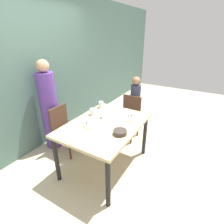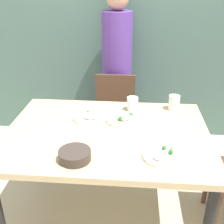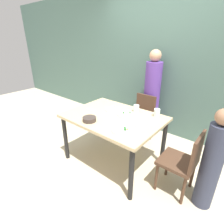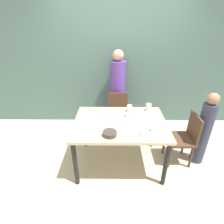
% 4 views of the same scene
% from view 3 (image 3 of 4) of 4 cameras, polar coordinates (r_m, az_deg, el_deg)
% --- Properties ---
extents(ground_plane, '(10.00, 10.00, 0.00)m').
position_cam_3_polar(ground_plane, '(2.86, 0.48, -15.38)').
color(ground_plane, beige).
extents(wall_back, '(10.00, 0.06, 2.70)m').
position_cam_3_polar(wall_back, '(3.45, 15.90, 15.20)').
color(wall_back, '#4C6B60').
rests_on(wall_back, ground_plane).
extents(dining_table, '(1.33, 0.97, 0.77)m').
position_cam_3_polar(dining_table, '(2.49, 0.53, -3.08)').
color(dining_table, tan).
rests_on(dining_table, ground_plane).
extents(chair_adult_spot, '(0.40, 0.40, 0.84)m').
position_cam_3_polar(chair_adult_spot, '(3.20, 9.63, -1.45)').
color(chair_adult_spot, '#4C3323').
rests_on(chair_adult_spot, ground_plane).
extents(chair_child_spot, '(0.40, 0.40, 0.84)m').
position_cam_3_polar(chair_child_spot, '(2.27, 22.24, -14.53)').
color(chair_child_spot, '#4C3323').
rests_on(chair_child_spot, ground_plane).
extents(person_adult, '(0.29, 0.29, 1.60)m').
position_cam_3_polar(person_adult, '(3.36, 12.78, 4.80)').
color(person_adult, '#5B3893').
rests_on(person_adult, ground_plane).
extents(person_child, '(0.20, 0.20, 1.19)m').
position_cam_3_polar(person_child, '(2.17, 29.74, -14.40)').
color(person_child, '#33384C').
rests_on(person_child, ground_plane).
extents(bowl_curry, '(0.18, 0.18, 0.06)m').
position_cam_3_polar(bowl_curry, '(2.31, -7.39, -2.29)').
color(bowl_curry, '#3D332D').
rests_on(bowl_curry, dining_table).
extents(plate_rice_adult, '(0.23, 0.23, 0.05)m').
position_cam_3_polar(plate_rice_adult, '(2.07, 3.11, -5.90)').
color(plate_rice_adult, white).
rests_on(plate_rice_adult, dining_table).
extents(plate_rice_child, '(0.22, 0.22, 0.05)m').
position_cam_3_polar(plate_rice_child, '(2.64, 0.44, 0.94)').
color(plate_rice_child, white).
rests_on(plate_rice_child, dining_table).
extents(plate_noodles, '(0.23, 0.23, 0.05)m').
position_cam_3_polar(plate_noodles, '(2.50, 4.53, -0.47)').
color(plate_noodles, white).
rests_on(plate_noodles, dining_table).
extents(glass_water_tall, '(0.08, 0.08, 0.11)m').
position_cam_3_polar(glass_water_tall, '(2.50, 14.44, -0.24)').
color(glass_water_tall, silver).
rests_on(glass_water_tall, dining_table).
extents(glass_water_short, '(0.08, 0.08, 0.10)m').
position_cam_3_polar(glass_water_short, '(2.60, 7.92, 1.17)').
color(glass_water_short, silver).
rests_on(glass_water_short, dining_table).
extents(napkin_folded, '(0.14, 0.14, 0.01)m').
position_cam_3_polar(napkin_folded, '(2.26, 8.83, -3.84)').
color(napkin_folded, white).
rests_on(napkin_folded, dining_table).
extents(fork_steel, '(0.18, 0.03, 0.01)m').
position_cam_3_polar(fork_steel, '(2.67, -6.81, 0.74)').
color(fork_steel, silver).
rests_on(fork_steel, dining_table).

